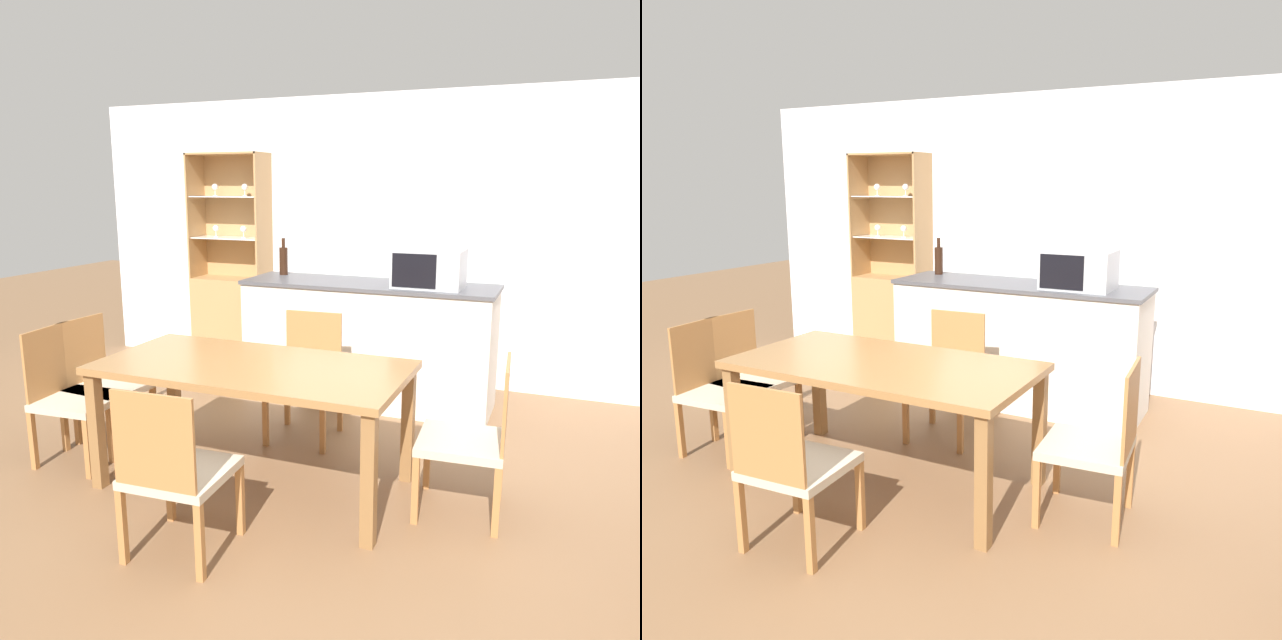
% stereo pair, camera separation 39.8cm
% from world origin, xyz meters
% --- Properties ---
extents(ground_plane, '(18.00, 18.00, 0.00)m').
position_xyz_m(ground_plane, '(0.00, 0.00, 0.00)').
color(ground_plane, brown).
extents(wall_back, '(6.80, 0.06, 2.55)m').
position_xyz_m(wall_back, '(0.00, 2.63, 1.27)').
color(wall_back, silver).
rests_on(wall_back, ground_plane).
extents(kitchen_counter, '(2.04, 0.63, 1.00)m').
position_xyz_m(kitchen_counter, '(-0.34, 1.90, 0.50)').
color(kitchen_counter, silver).
rests_on(kitchen_counter, ground_plane).
extents(display_cabinet, '(0.76, 0.34, 2.06)m').
position_xyz_m(display_cabinet, '(-1.92, 2.44, 0.60)').
color(display_cabinet, tan).
rests_on(display_cabinet, ground_plane).
extents(dining_table, '(1.80, 0.89, 0.75)m').
position_xyz_m(dining_table, '(-0.51, 0.24, 0.67)').
color(dining_table, olive).
rests_on(dining_table, ground_plane).
extents(dining_chair_side_right_far, '(0.48, 0.48, 0.88)m').
position_xyz_m(dining_chair_side_right_far, '(0.73, 0.38, 0.43)').
color(dining_chair_side_right_far, '#C1B299').
rests_on(dining_chair_side_right_far, ground_plane).
extents(dining_chair_head_far, '(0.48, 0.48, 0.88)m').
position_xyz_m(dining_chair_head_far, '(-0.52, 1.03, 0.43)').
color(dining_chair_head_far, '#C1B299').
rests_on(dining_chair_head_far, ground_plane).
extents(dining_chair_side_left_far, '(0.48, 0.48, 0.88)m').
position_xyz_m(dining_chair_side_left_far, '(-1.76, 0.38, 0.43)').
color(dining_chair_side_left_far, '#C1B299').
rests_on(dining_chair_side_left_far, ground_plane).
extents(dining_chair_side_left_near, '(0.49, 0.49, 0.88)m').
position_xyz_m(dining_chair_side_left_near, '(-1.76, 0.10, 0.43)').
color(dining_chair_side_left_near, '#C1B299').
rests_on(dining_chair_side_left_near, ground_plane).
extents(dining_chair_head_near, '(0.48, 0.48, 0.88)m').
position_xyz_m(dining_chair_head_near, '(-0.51, -0.55, 0.43)').
color(dining_chair_head_near, '#C1B299').
rests_on(dining_chair_head_near, ground_plane).
extents(microwave, '(0.52, 0.38, 0.29)m').
position_xyz_m(microwave, '(0.15, 1.86, 1.14)').
color(microwave, '#B7BABF').
rests_on(microwave, kitchen_counter).
extents(wine_bottle, '(0.07, 0.07, 0.32)m').
position_xyz_m(wine_bottle, '(-1.17, 2.06, 1.13)').
color(wine_bottle, black).
rests_on(wine_bottle, kitchen_counter).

